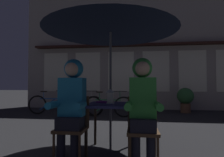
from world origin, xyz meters
TOP-DOWN VIEW (x-y plane):
  - ground_plane at (0.00, 0.00)m, footprint 60.00×60.00m
  - cafe_table at (0.00, 0.00)m, footprint 0.72×0.72m
  - patio_umbrella at (0.00, 0.00)m, footprint 2.10×2.10m
  - lantern at (-0.00, -0.01)m, footprint 0.11×0.11m
  - chair_left at (-0.48, -0.37)m, footprint 0.40×0.40m
  - chair_right at (0.48, -0.37)m, footprint 0.40×0.40m
  - person_left_hooded at (-0.48, -0.43)m, footprint 0.45×0.56m
  - person_right_hooded at (0.48, -0.43)m, footprint 0.45×0.56m
  - shopfront_building at (0.51, 5.40)m, footprint 10.00×0.93m
  - bicycle_nearest at (-2.54, 3.36)m, footprint 1.68×0.15m
  - bicycle_second at (-1.47, 3.35)m, footprint 1.64×0.45m
  - bicycle_third at (-0.50, 3.09)m, footprint 1.68×0.15m
  - book at (-0.14, 0.15)m, footprint 0.24×0.21m
  - potted_plant at (2.22, 4.32)m, footprint 0.60×0.60m

SIDE VIEW (x-z plane):
  - ground_plane at x=0.00m, z-range 0.00..0.00m
  - bicycle_nearest at x=-2.54m, z-range -0.07..0.77m
  - bicycle_second at x=-1.47m, z-range -0.07..0.77m
  - bicycle_third at x=-0.50m, z-range -0.07..0.77m
  - chair_left at x=-0.48m, z-range 0.05..0.92m
  - chair_right at x=0.48m, z-range 0.05..0.92m
  - potted_plant at x=2.22m, z-range 0.08..1.00m
  - cafe_table at x=0.00m, z-range 0.27..1.01m
  - book at x=-0.14m, z-range 0.74..0.76m
  - person_left_hooded at x=-0.48m, z-range 0.15..1.55m
  - person_right_hooded at x=0.48m, z-range 0.15..1.55m
  - lantern at x=0.00m, z-range 0.75..0.98m
  - patio_umbrella at x=0.00m, z-range 0.90..3.21m
  - shopfront_building at x=0.51m, z-range -0.01..6.19m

